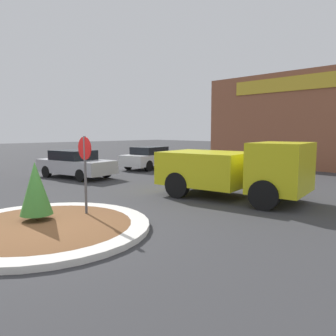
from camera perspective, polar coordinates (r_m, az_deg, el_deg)
The scene contains 8 objects.
ground_plane at distance 8.69m, azimuth -20.48°, elevation -10.13°, with size 120.00×120.00×0.00m, color #38383A.
traffic_island at distance 8.67m, azimuth -20.50°, elevation -9.68°, with size 5.07×5.07×0.14m.
stop_sign at distance 9.24m, azimuth -14.25°, elevation 0.92°, with size 0.63×0.07×2.28m.
island_shrub at distance 9.02m, azimuth -22.06°, elevation -3.30°, with size 0.81×0.81×1.50m.
utility_truck at distance 11.92m, azimuth 11.37°, elevation -0.14°, with size 5.47×3.11×2.05m.
storefront_building at distance 24.58m, azimuth 26.18°, elevation 7.36°, with size 15.08×6.07×6.18m.
parked_sedan_silver at distance 17.72m, azimuth -15.81°, elevation 0.69°, with size 4.50×2.59×1.42m.
parked_sedan_white at distance 21.28m, azimuth -2.95°, elevation 1.87°, with size 2.55×4.70×1.41m.
Camera 1 is at (7.61, -3.41, 2.42)m, focal length 35.00 mm.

